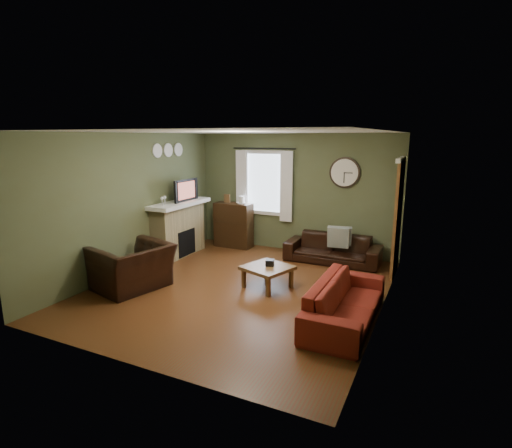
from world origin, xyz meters
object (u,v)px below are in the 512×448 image
at_px(bookshelf, 234,225).
at_px(coffee_table, 267,277).
at_px(sofa_red, 345,301).
at_px(armchair, 133,267).
at_px(sofa_brown, 333,249).

bearing_deg(bookshelf, coffee_table, -49.19).
bearing_deg(sofa_red, coffee_table, 64.96).
bearing_deg(coffee_table, sofa_red, -25.04).
relative_size(armchair, coffee_table, 1.64).
relative_size(sofa_red, armchair, 1.71).
xyz_separation_m(sofa_brown, coffee_table, (-0.63, -1.88, -0.09)).
relative_size(bookshelf, armchair, 0.89).
height_order(sofa_brown, sofa_red, sofa_red).
distance_m(bookshelf, coffee_table, 2.72).
xyz_separation_m(bookshelf, coffee_table, (1.76, -2.04, -0.33)).
xyz_separation_m(sofa_brown, armchair, (-2.67, -2.88, 0.10)).
bearing_deg(bookshelf, armchair, -95.22).
distance_m(bookshelf, armchair, 3.06).
bearing_deg(armchair, sofa_brown, 151.30).
bearing_deg(armchair, bookshelf, -171.10).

